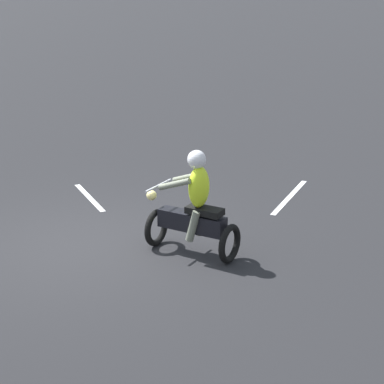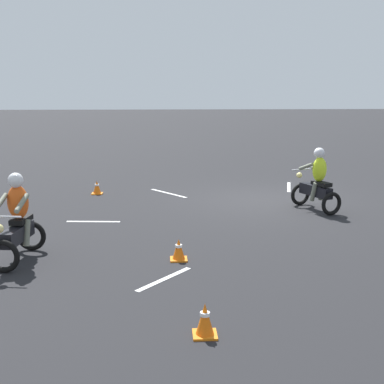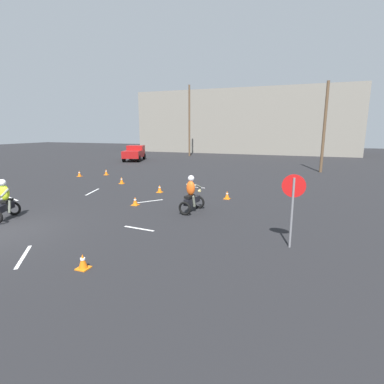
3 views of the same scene
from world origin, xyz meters
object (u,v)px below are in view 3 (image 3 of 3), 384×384
at_px(traffic_cone_far_left, 83,262).
at_px(pickup_truck, 134,153).
at_px(motorcycle_rider_background, 192,196).
at_px(traffic_cone_far_center, 79,174).
at_px(utility_pole_near, 324,128).
at_px(traffic_cone_mid_center, 160,189).
at_px(stop_sign, 293,196).
at_px(traffic_cone_near_left, 122,180).
at_px(traffic_cone_mid_left, 106,172).
at_px(utility_pole_far, 189,121).
at_px(traffic_cone_near_right, 227,195).
at_px(motorcycle_rider_foreground, 4,202).
at_px(traffic_cone_far_right, 135,201).

bearing_deg(traffic_cone_far_left, pickup_truck, 118.81).
relative_size(motorcycle_rider_background, traffic_cone_far_center, 3.63).
bearing_deg(utility_pole_near, traffic_cone_far_center, -152.32).
bearing_deg(traffic_cone_mid_center, stop_sign, -38.27).
bearing_deg(traffic_cone_near_left, pickup_truck, 118.33).
relative_size(traffic_cone_mid_left, utility_pole_far, 0.05).
xyz_separation_m(motorcycle_rider_background, traffic_cone_mid_left, (-10.39, 7.84, -0.50)).
bearing_deg(traffic_cone_mid_left, traffic_cone_mid_center, -32.68).
height_order(motorcycle_rider_background, utility_pole_near, utility_pole_near).
distance_m(pickup_truck, utility_pole_near, 20.47).
height_order(traffic_cone_near_right, utility_pole_far, utility_pole_far).
relative_size(pickup_truck, traffic_cone_far_left, 10.97).
relative_size(motorcycle_rider_foreground, traffic_cone_far_left, 4.02).
bearing_deg(pickup_truck, traffic_cone_mid_left, -88.79).
distance_m(motorcycle_rider_background, traffic_cone_mid_center, 4.63).
relative_size(pickup_truck, traffic_cone_mid_center, 10.07).
height_order(traffic_cone_mid_center, traffic_cone_mid_left, traffic_cone_mid_left).
xyz_separation_m(traffic_cone_far_left, utility_pole_near, (6.54, 21.99, 3.55)).
xyz_separation_m(traffic_cone_near_left, traffic_cone_far_right, (3.98, -4.78, -0.03)).
relative_size(motorcycle_rider_background, traffic_cone_far_right, 4.08).
relative_size(motorcycle_rider_foreground, traffic_cone_near_right, 3.90).
bearing_deg(traffic_cone_near_left, motorcycle_rider_foreground, -88.27).
height_order(motorcycle_rider_foreground, stop_sign, stop_sign).
xyz_separation_m(stop_sign, traffic_cone_far_center, (-16.21, 9.18, -1.41)).
bearing_deg(pickup_truck, traffic_cone_near_right, -64.35).
xyz_separation_m(motorcycle_rider_background, utility_pole_far, (-10.49, 26.57, 3.96)).
distance_m(motorcycle_rider_foreground, traffic_cone_near_right, 10.18).
bearing_deg(traffic_cone_near_left, utility_pole_far, 99.26).
height_order(traffic_cone_far_center, utility_pole_far, utility_pole_far).
bearing_deg(motorcycle_rider_background, motorcycle_rider_foreground, -143.00).
xyz_separation_m(motorcycle_rider_background, stop_sign, (4.33, -2.72, 0.91)).
bearing_deg(pickup_truck, utility_pole_far, 46.49).
bearing_deg(traffic_cone_far_right, utility_pole_far, 105.85).
height_order(stop_sign, traffic_cone_mid_center, stop_sign).
xyz_separation_m(traffic_cone_near_left, traffic_cone_far_center, (-4.91, 1.54, -0.00)).
distance_m(motorcycle_rider_foreground, traffic_cone_mid_center, 7.85).
distance_m(motorcycle_rider_background, traffic_cone_far_right, 3.04).
xyz_separation_m(traffic_cone_far_center, traffic_cone_far_left, (11.19, -12.69, -0.02)).
xyz_separation_m(traffic_cone_mid_center, traffic_cone_far_center, (-8.63, 3.20, 0.00)).
bearing_deg(motorcycle_rider_background, traffic_cone_near_left, 152.42).
xyz_separation_m(pickup_truck, utility_pole_far, (3.75, 8.15, 3.76)).
bearing_deg(motorcycle_rider_background, traffic_cone_far_left, -88.64).
height_order(traffic_cone_mid_center, utility_pole_far, utility_pole_far).
bearing_deg(traffic_cone_near_left, traffic_cone_far_left, -60.61).
distance_m(traffic_cone_near_left, traffic_cone_far_left, 12.79).
height_order(traffic_cone_near_right, traffic_cone_far_center, traffic_cone_far_center).
relative_size(stop_sign, traffic_cone_mid_center, 5.11).
relative_size(traffic_cone_near_left, traffic_cone_far_right, 1.15).
bearing_deg(traffic_cone_near_right, traffic_cone_near_left, 166.45).
relative_size(motorcycle_rider_background, utility_pole_near, 0.22).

